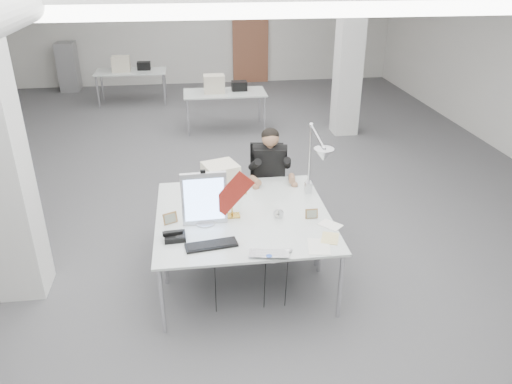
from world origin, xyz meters
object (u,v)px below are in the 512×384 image
seated_person (270,163)px  monitor (204,199)px  laptop (269,257)px  beige_monitor (221,178)px  desk_phone (175,237)px  desk_main (248,237)px  office_chair (269,187)px  bankers_lamp (232,202)px  architect_lamp (315,167)px

seated_person → monitor: seated_person is taller
monitor → laptop: size_ratio=1.54×
beige_monitor → desk_phone: bearing=-135.7°
desk_main → monitor: bearing=142.3°
seated_person → laptop: (-0.31, -1.88, -0.13)m
monitor → laptop: 0.94m
office_chair → desk_phone: (-1.15, -1.47, 0.23)m
bankers_lamp → laptop: bearing=-72.8°
office_chair → beige_monitor: office_chair is taller
office_chair → desk_phone: office_chair is taller
seated_person → beige_monitor: 0.77m
desk_phone → architect_lamp: size_ratio=0.24×
seated_person → desk_phone: bearing=-119.6°
office_chair → desk_main: bearing=-97.3°
laptop → monitor: bearing=136.6°
desk_main → bankers_lamp: bankers_lamp is taller
monitor → bankers_lamp: bearing=19.6°
bankers_lamp → beige_monitor: size_ratio=0.95×
desk_main → beige_monitor: beige_monitor is taller
desk_main → laptop: (0.14, -0.42, 0.03)m
monitor → laptop: bearing=-55.6°
beige_monitor → architect_lamp: bearing=-39.9°
beige_monitor → bankers_lamp: bearing=-101.8°
desk_main → laptop: bearing=-71.2°
monitor → bankers_lamp: monitor is taller
monitor → desk_phone: size_ratio=2.79×
seated_person → bankers_lamp: seated_person is taller
bankers_lamp → monitor: bearing=-158.0°
office_chair → seated_person: bearing=-80.7°
seated_person → beige_monitor: size_ratio=2.58×
office_chair → laptop: bearing=-89.7°
office_chair → bankers_lamp: 1.28m
bankers_lamp → office_chair: bearing=62.8°
laptop → desk_phone: (-0.84, 0.46, 0.01)m
laptop → desk_main: bearing=118.8°
office_chair → architect_lamp: 1.12m
bankers_lamp → beige_monitor: bearing=96.8°
monitor → laptop: monitor is taller
seated_person → beige_monitor: seated_person is taller
laptop → desk_phone: size_ratio=1.82×
architect_lamp → desk_main: bearing=-156.7°
laptop → bankers_lamp: size_ratio=1.07×
desk_main → desk_phone: (-0.70, 0.04, 0.04)m
monitor → office_chair: bearing=52.6°
beige_monitor → office_chair: bearing=18.8°
laptop → bankers_lamp: (-0.26, 0.84, 0.16)m
desk_phone → architect_lamp: (1.50, 0.60, 0.39)m
laptop → desk_phone: 0.96m
bankers_lamp → desk_phone: bearing=-146.7°
office_chair → architect_lamp: (0.35, -0.87, 0.62)m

